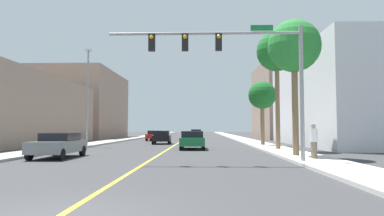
# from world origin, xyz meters

# --- Properties ---
(ground) EXTENTS (192.00, 192.00, 0.00)m
(ground) POSITION_xyz_m (0.00, 42.00, 0.00)
(ground) COLOR #38383A
(sidewalk_left) EXTENTS (2.58, 168.00, 0.15)m
(sidewalk_left) POSITION_xyz_m (-8.48, 42.00, 0.07)
(sidewalk_left) COLOR #9E9B93
(sidewalk_left) RESTS_ON ground
(sidewalk_right) EXTENTS (2.58, 168.00, 0.15)m
(sidewalk_right) POSITION_xyz_m (8.48, 42.00, 0.07)
(sidewalk_right) COLOR beige
(sidewalk_right) RESTS_ON ground
(lane_marking_center) EXTENTS (0.16, 144.00, 0.01)m
(lane_marking_center) POSITION_xyz_m (0.00, 42.00, 0.00)
(lane_marking_center) COLOR yellow
(lane_marking_center) RESTS_ON ground
(building_left_far) EXTENTS (17.80, 19.09, 11.17)m
(building_left_far) POSITION_xyz_m (-20.99, 51.67, 5.59)
(building_left_far) COLOR gray
(building_left_far) RESTS_ON ground
(building_right_near) EXTENTS (13.12, 21.25, 9.21)m
(building_right_near) POSITION_xyz_m (18.65, 28.20, 4.60)
(building_right_near) COLOR silver
(building_right_near) RESTS_ON ground
(building_right_far) EXTENTS (16.07, 17.04, 11.98)m
(building_right_far) POSITION_xyz_m (20.12, 49.71, 5.99)
(building_right_far) COLOR gray
(building_right_far) RESTS_ON ground
(traffic_signal_mast) EXTENTS (9.54, 0.36, 6.62)m
(traffic_signal_mast) POSITION_xyz_m (4.45, 10.24, 5.11)
(traffic_signal_mast) COLOR gray
(traffic_signal_mast) RESTS_ON sidewalk_right
(street_lamp) EXTENTS (0.56, 0.28, 8.79)m
(street_lamp) POSITION_xyz_m (-7.69, 24.29, 4.98)
(street_lamp) COLOR gray
(street_lamp) RESTS_ON sidewalk_left
(palm_near) EXTENTS (3.06, 3.06, 7.90)m
(palm_near) POSITION_xyz_m (8.15, 13.54, 6.42)
(palm_near) COLOR brown
(palm_near) RESTS_ON sidewalk_right
(palm_mid) EXTENTS (3.08, 3.08, 8.99)m
(palm_mid) POSITION_xyz_m (8.48, 19.67, 7.49)
(palm_mid) COLOR brown
(palm_mid) RESTS_ON sidewalk_right
(palm_far) EXTENTS (2.61, 2.61, 5.96)m
(palm_far) POSITION_xyz_m (8.41, 25.81, 4.72)
(palm_far) COLOR brown
(palm_far) RESTS_ON sidewalk_right
(car_red) EXTENTS (1.83, 4.06, 1.37)m
(car_red) POSITION_xyz_m (-3.71, 39.45, 0.71)
(car_red) COLOR red
(car_red) RESTS_ON ground
(car_black) EXTENTS (2.03, 3.91, 1.41)m
(car_black) POSITION_xyz_m (-1.60, 30.25, 0.74)
(car_black) COLOR black
(car_black) RESTS_ON ground
(car_green) EXTENTS (2.03, 4.51, 1.46)m
(car_green) POSITION_xyz_m (1.95, 21.36, 0.75)
(car_green) COLOR #196638
(car_green) RESTS_ON ground
(car_blue) EXTENTS (1.88, 4.13, 1.48)m
(car_blue) POSITION_xyz_m (1.73, 48.79, 0.77)
(car_blue) COLOR #1E389E
(car_blue) RESTS_ON ground
(car_gray) EXTENTS (1.97, 4.23, 1.42)m
(car_gray) POSITION_xyz_m (-5.51, 13.11, 0.75)
(car_gray) COLOR slate
(car_gray) RESTS_ON ground
(pedestrian) EXTENTS (0.38, 0.38, 1.76)m
(pedestrian) POSITION_xyz_m (8.52, 11.50, 1.03)
(pedestrian) COLOR #726651
(pedestrian) RESTS_ON sidewalk_right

